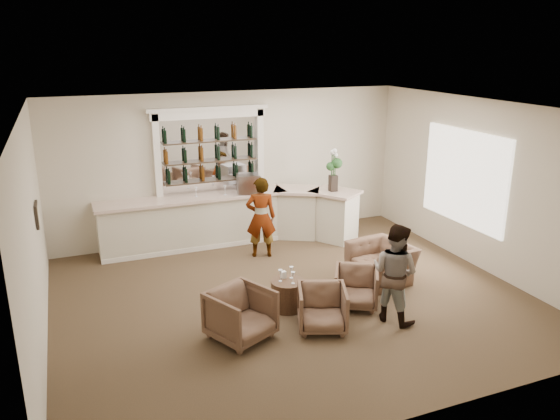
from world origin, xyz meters
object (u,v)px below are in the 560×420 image
Objects in this scene: guest at (395,273)px; armchair_center at (322,308)px; armchair_left at (241,315)px; sommelier at (261,217)px; bar_counter at (232,219)px; armchair_right at (356,287)px; espresso_machine at (248,184)px; flower_vase at (334,167)px; armchair_far at (381,263)px; cocktail_table at (288,295)px.

guest is 2.13× the size of armchair_center.
sommelier is at bearing 39.27° from armchair_left.
armchair_center is (-0.16, -3.22, -0.50)m from sommelier.
armchair_right is (1.05, -3.68, -0.24)m from bar_counter.
sommelier is 2.23× the size of armchair_center.
guest is 3.38× the size of espresso_machine.
flower_vase is (1.12, 3.08, 1.34)m from armchair_right.
armchair_far is at bearing 146.02° from sommelier.
armchair_left is 1.79× the size of espresso_machine.
bar_counter is 3.35m from cocktail_table.
espresso_machine is at bearing -75.92° from sommelier.
guest is at bearing -102.14° from flower_vase.
armchair_right is (0.72, -2.74, -0.51)m from sommelier.
espresso_machine is at bearing 130.60° from armchair_right.
flower_vase is (2.17, -0.59, 1.10)m from bar_counter.
bar_counter is 2.50m from flower_vase.
bar_counter is at bearing -154.52° from armchair_far.
espresso_machine is (0.43, 3.27, 1.10)m from cocktail_table.
cocktail_table is 1.82m from guest.
guest reaches higher than armchair_far.
flower_vase is at bearing -153.15° from sommelier.
bar_counter is 7.73× the size of armchair_right.
armchair_far is 3.45m from espresso_machine.
flower_vase is at bearing 167.28° from armchair_far.
sommelier is 2.04m from flower_vase.
armchair_left is 0.91× the size of flower_vase.
guest is at bearing 13.23° from armchair_center.
guest is at bearing -33.80° from armchair_far.
sommelier is 3.53m from guest.
sommelier reaches higher than bar_counter.
flower_vase is at bearing -4.85° from espresso_machine.
sommelier reaches higher than armchair_center.
bar_counter is at bearing 164.68° from flower_vase.
cocktail_table is 0.52× the size of armchair_far.
armchair_far is at bearing -55.68° from bar_counter.
sommelier is at bearing -80.61° from espresso_machine.
espresso_machine is (0.19, 4.09, 1.01)m from armchair_center.
sommelier is 2.30× the size of armchair_right.
armchair_far is (3.10, 1.03, -0.04)m from armchair_left.
armchair_right is (2.14, 0.29, -0.06)m from armchair_left.
cocktail_table is 1.17m from armchair_right.
armchair_center is at bearing -81.26° from espresso_machine.
armchair_far reaches higher than armchair_right.
armchair_center is (0.17, -4.16, -0.23)m from bar_counter.
espresso_machine reaches higher than bar_counter.
armchair_left is at bearing 80.90° from sommelier.
flower_vase is (3.26, 3.38, 1.28)m from armchair_left.
guest reaches higher than armchair_center.
sommelier reaches higher than guest.
bar_counter is 7.50× the size of armchair_center.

